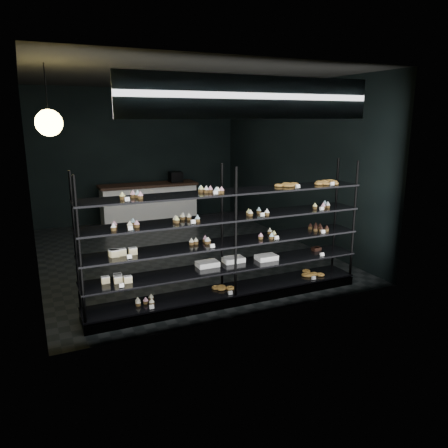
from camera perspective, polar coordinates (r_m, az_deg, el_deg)
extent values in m
cube|color=black|center=(8.44, -5.89, -3.64)|extent=(5.00, 6.00, 0.01)
cube|color=black|center=(8.09, -6.47, 18.48)|extent=(5.00, 6.00, 0.01)
cube|color=black|center=(10.99, -11.18, 8.71)|extent=(5.00, 0.01, 3.20)
cube|color=black|center=(5.37, 4.03, 3.89)|extent=(5.00, 0.01, 3.20)
cube|color=black|center=(7.71, -24.17, 5.72)|extent=(0.01, 6.00, 3.20)
cube|color=black|center=(9.20, 8.91, 7.87)|extent=(0.01, 6.00, 3.20)
cube|color=black|center=(6.25, 0.59, -9.41)|extent=(4.00, 0.50, 0.12)
cylinder|color=black|center=(5.23, -18.29, -3.99)|extent=(0.04, 0.04, 1.85)
cylinder|color=black|center=(5.65, -18.81, -2.73)|extent=(0.04, 0.04, 1.85)
cylinder|color=black|center=(5.75, 1.54, -1.70)|extent=(0.04, 0.04, 1.85)
cylinder|color=black|center=(6.14, -0.25, -0.71)|extent=(0.04, 0.04, 1.85)
cylinder|color=black|center=(6.82, 16.59, 0.19)|extent=(0.04, 0.04, 1.85)
cylinder|color=black|center=(7.15, 14.30, 0.95)|extent=(0.04, 0.04, 1.85)
cube|color=black|center=(6.21, 0.59, -8.65)|extent=(4.00, 0.50, 0.03)
cube|color=black|center=(6.09, 0.60, -5.60)|extent=(4.00, 0.50, 0.02)
cube|color=black|center=(5.98, 0.61, -2.44)|extent=(4.00, 0.50, 0.02)
cube|color=black|center=(5.89, 0.62, 0.83)|extent=(4.00, 0.50, 0.02)
cube|color=black|center=(5.82, 0.63, 4.19)|extent=(4.00, 0.50, 0.02)
cube|color=white|center=(5.22, -12.04, 3.19)|extent=(0.06, 0.04, 0.06)
cube|color=white|center=(5.53, -1.46, 4.07)|extent=(0.06, 0.04, 0.06)
cube|color=white|center=(6.14, 9.71, 4.85)|extent=(0.05, 0.04, 0.06)
cube|color=white|center=(6.51, 14.25, 5.12)|extent=(0.06, 0.04, 0.06)
cube|color=white|center=(5.28, -12.50, -0.60)|extent=(0.06, 0.04, 0.06)
cube|color=white|center=(5.49, -4.53, 0.22)|extent=(0.05, 0.04, 0.06)
cube|color=white|center=(5.94, 5.44, 1.24)|extent=(0.06, 0.04, 0.06)
cube|color=white|center=(6.47, 12.99, 1.99)|extent=(0.06, 0.04, 0.06)
cube|color=white|center=(5.37, -12.54, -4.24)|extent=(0.06, 0.04, 0.06)
cube|color=white|center=(5.68, -1.67, -2.92)|extent=(0.06, 0.04, 0.06)
cube|color=white|center=(6.11, 6.83, -1.81)|extent=(0.05, 0.04, 0.06)
cube|color=white|center=(6.58, 13.11, -0.96)|extent=(0.06, 0.04, 0.06)
cube|color=white|center=(5.48, -12.84, -7.78)|extent=(0.06, 0.04, 0.06)
cube|color=white|center=(6.67, 12.92, -3.88)|extent=(0.06, 0.04, 0.06)
cube|color=white|center=(5.69, -9.22, -10.62)|extent=(0.06, 0.04, 0.06)
cube|color=white|center=(6.04, 1.10, -8.95)|extent=(0.06, 0.04, 0.06)
cube|color=white|center=(6.68, 11.52, -6.95)|extent=(0.06, 0.04, 0.06)
cube|color=#0D1A44|center=(5.37, 3.82, 16.20)|extent=(3.20, 0.04, 0.45)
cube|color=white|center=(5.35, 3.93, 16.21)|extent=(3.30, 0.02, 0.50)
cylinder|color=black|center=(6.16, -22.28, 16.33)|extent=(0.01, 0.01, 0.56)
sphere|color=#FFD059|center=(6.15, -21.89, 12.16)|extent=(0.34, 0.34, 0.34)
cube|color=silver|center=(10.69, -9.77, 2.45)|extent=(2.23, 0.60, 0.92)
cube|color=black|center=(10.60, -9.87, 5.05)|extent=(2.32, 0.65, 0.06)
cube|color=black|center=(10.77, -6.36, 6.13)|extent=(0.30, 0.30, 0.25)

